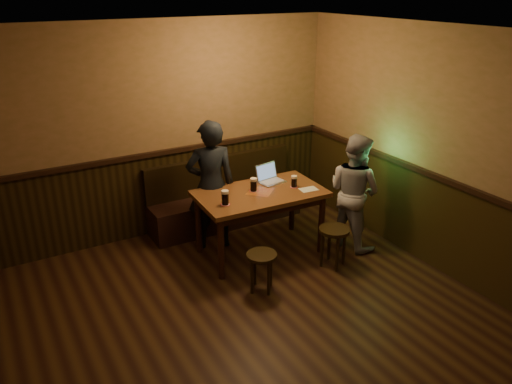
{
  "coord_description": "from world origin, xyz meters",
  "views": [
    {
      "loc": [
        -2.03,
        -3.05,
        3.19
      ],
      "look_at": [
        0.71,
        1.68,
        0.89
      ],
      "focal_mm": 35.0,
      "sensor_mm": 36.0,
      "label": 1
    }
  ],
  "objects_px": {
    "pub_table": "(260,200)",
    "person_grey": "(354,191)",
    "stool_left": "(262,261)",
    "pint_right": "(294,181)",
    "pint_mid": "(254,185)",
    "bench": "(225,202)",
    "pint_left": "(225,198)",
    "person_suit": "(211,186)",
    "laptop": "(269,177)",
    "stool_right": "(334,236)"
  },
  "relations": [
    {
      "from": "pint_left",
      "to": "laptop",
      "type": "bearing_deg",
      "value": 23.92
    },
    {
      "from": "pub_table",
      "to": "stool_left",
      "type": "relative_size",
      "value": 3.48
    },
    {
      "from": "pint_left",
      "to": "pint_right",
      "type": "height_order",
      "value": "pint_left"
    },
    {
      "from": "pub_table",
      "to": "stool_left",
      "type": "xyz_separation_m",
      "value": [
        -0.42,
        -0.75,
        -0.36
      ]
    },
    {
      "from": "person_grey",
      "to": "person_suit",
      "type": "bearing_deg",
      "value": 49.91
    },
    {
      "from": "pub_table",
      "to": "laptop",
      "type": "height_order",
      "value": "laptop"
    },
    {
      "from": "laptop",
      "to": "pint_left",
      "type": "bearing_deg",
      "value": -165.26
    },
    {
      "from": "person_suit",
      "to": "pint_mid",
      "type": "bearing_deg",
      "value": 148.77
    },
    {
      "from": "pint_left",
      "to": "bench",
      "type": "bearing_deg",
      "value": 63.81
    },
    {
      "from": "stool_left",
      "to": "laptop",
      "type": "relative_size",
      "value": 1.29
    },
    {
      "from": "bench",
      "to": "pint_right",
      "type": "bearing_deg",
      "value": -67.22
    },
    {
      "from": "bench",
      "to": "pint_right",
      "type": "relative_size",
      "value": 14.5
    },
    {
      "from": "stool_left",
      "to": "laptop",
      "type": "bearing_deg",
      "value": 54.74
    },
    {
      "from": "bench",
      "to": "laptop",
      "type": "height_order",
      "value": "laptop"
    },
    {
      "from": "pub_table",
      "to": "person_grey",
      "type": "distance_m",
      "value": 1.21
    },
    {
      "from": "stool_right",
      "to": "person_suit",
      "type": "distance_m",
      "value": 1.64
    },
    {
      "from": "person_grey",
      "to": "stool_left",
      "type": "bearing_deg",
      "value": 91.05
    },
    {
      "from": "bench",
      "to": "laptop",
      "type": "relative_size",
      "value": 6.23
    },
    {
      "from": "pint_left",
      "to": "person_suit",
      "type": "bearing_deg",
      "value": 80.73
    },
    {
      "from": "bench",
      "to": "stool_right",
      "type": "distance_m",
      "value": 1.81
    },
    {
      "from": "person_suit",
      "to": "pint_left",
      "type": "bearing_deg",
      "value": 95.54
    },
    {
      "from": "pub_table",
      "to": "stool_left",
      "type": "distance_m",
      "value": 0.93
    },
    {
      "from": "bench",
      "to": "person_suit",
      "type": "distance_m",
      "value": 0.86
    },
    {
      "from": "pint_mid",
      "to": "person_suit",
      "type": "height_order",
      "value": "person_suit"
    },
    {
      "from": "pub_table",
      "to": "pint_mid",
      "type": "xyz_separation_m",
      "value": [
        -0.06,
        0.06,
        0.19
      ]
    },
    {
      "from": "stool_left",
      "to": "stool_right",
      "type": "relative_size",
      "value": 0.92
    },
    {
      "from": "pub_table",
      "to": "stool_left",
      "type": "bearing_deg",
      "value": -116.47
    },
    {
      "from": "pub_table",
      "to": "stool_right",
      "type": "xyz_separation_m",
      "value": [
        0.6,
        -0.73,
        -0.32
      ]
    },
    {
      "from": "pint_mid",
      "to": "person_grey",
      "type": "relative_size",
      "value": 0.11
    },
    {
      "from": "pub_table",
      "to": "person_grey",
      "type": "bearing_deg",
      "value": -17.45
    },
    {
      "from": "stool_left",
      "to": "person_suit",
      "type": "height_order",
      "value": "person_suit"
    },
    {
      "from": "laptop",
      "to": "pint_mid",
      "type": "bearing_deg",
      "value": -161.3
    },
    {
      "from": "bench",
      "to": "pint_left",
      "type": "height_order",
      "value": "pint_left"
    },
    {
      "from": "stool_right",
      "to": "pint_mid",
      "type": "relative_size",
      "value": 2.94
    },
    {
      "from": "pint_left",
      "to": "laptop",
      "type": "relative_size",
      "value": 0.5
    },
    {
      "from": "pub_table",
      "to": "pint_right",
      "type": "bearing_deg",
      "value": -7.87
    },
    {
      "from": "stool_left",
      "to": "pint_left",
      "type": "xyz_separation_m",
      "value": [
        -0.12,
        0.63,
        0.55
      ]
    },
    {
      "from": "stool_left",
      "to": "pint_right",
      "type": "relative_size",
      "value": 3.01
    },
    {
      "from": "bench",
      "to": "pint_mid",
      "type": "relative_size",
      "value": 12.98
    },
    {
      "from": "bench",
      "to": "pint_left",
      "type": "distance_m",
      "value": 1.37
    },
    {
      "from": "bench",
      "to": "pub_table",
      "type": "height_order",
      "value": "bench"
    },
    {
      "from": "pint_left",
      "to": "pint_mid",
      "type": "bearing_deg",
      "value": 21.03
    },
    {
      "from": "pint_mid",
      "to": "pint_right",
      "type": "distance_m",
      "value": 0.52
    },
    {
      "from": "laptop",
      "to": "person_suit",
      "type": "distance_m",
      "value": 0.76
    },
    {
      "from": "stool_left",
      "to": "pint_mid",
      "type": "relative_size",
      "value": 2.7
    },
    {
      "from": "bench",
      "to": "person_grey",
      "type": "height_order",
      "value": "person_grey"
    },
    {
      "from": "pint_mid",
      "to": "laptop",
      "type": "bearing_deg",
      "value": 27.88
    },
    {
      "from": "stool_left",
      "to": "person_grey",
      "type": "height_order",
      "value": "person_grey"
    },
    {
      "from": "pint_left",
      "to": "laptop",
      "type": "distance_m",
      "value": 0.89
    },
    {
      "from": "pint_mid",
      "to": "pint_right",
      "type": "xyz_separation_m",
      "value": [
        0.5,
        -0.14,
        -0.01
      ]
    }
  ]
}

